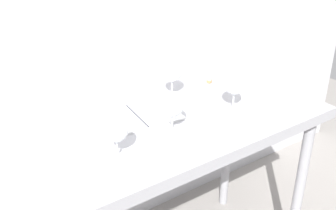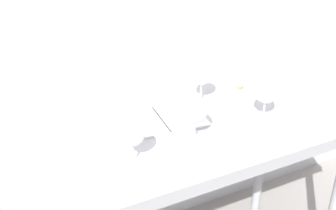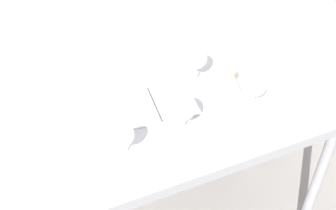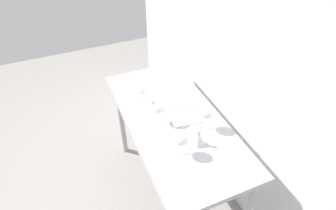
{
  "view_description": "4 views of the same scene",
  "coord_description": "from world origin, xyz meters",
  "px_view_note": "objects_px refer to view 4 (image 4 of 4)",
  "views": [
    {
      "loc": [
        -0.79,
        -1.19,
        1.68
      ],
      "look_at": [
        0.06,
        0.03,
        0.94
      ],
      "focal_mm": 42.64,
      "sensor_mm": 36.0,
      "label": 1
    },
    {
      "loc": [
        -0.68,
        -1.21,
        1.7
      ],
      "look_at": [
        -0.06,
        0.03,
        0.99
      ],
      "focal_mm": 43.84,
      "sensor_mm": 36.0,
      "label": 2
    },
    {
      "loc": [
        -0.56,
        -1.2,
        2.15
      ],
      "look_at": [
        -0.03,
        0.02,
        0.95
      ],
      "focal_mm": 47.22,
      "sensor_mm": 36.0,
      "label": 3
    },
    {
      "loc": [
        1.36,
        -0.64,
        2.28
      ],
      "look_at": [
        -0.05,
        -0.03,
        1.0
      ],
      "focal_mm": 30.3,
      "sensor_mm": 36.0,
      "label": 4
    }
  ],
  "objects_px": {
    "tasting_sheet_upper": "(169,86)",
    "decanter_funnel": "(198,139)",
    "wine_glass_near_right": "(181,139)",
    "wine_glass_near_left": "(143,90)",
    "wine_glass_far_right": "(206,113)",
    "wine_glass_near_center": "(160,108)",
    "open_notebook": "(181,110)"
  },
  "relations": [
    {
      "from": "wine_glass_far_right",
      "to": "decanter_funnel",
      "type": "bearing_deg",
      "value": -43.39
    },
    {
      "from": "wine_glass_near_right",
      "to": "wine_glass_far_right",
      "type": "bearing_deg",
      "value": 120.22
    },
    {
      "from": "wine_glass_near_right",
      "to": "open_notebook",
      "type": "bearing_deg",
      "value": 154.44
    },
    {
      "from": "wine_glass_far_right",
      "to": "decanter_funnel",
      "type": "relative_size",
      "value": 1.34
    },
    {
      "from": "wine_glass_near_right",
      "to": "wine_glass_near_center",
      "type": "xyz_separation_m",
      "value": [
        -0.32,
        -0.01,
        0.0
      ]
    },
    {
      "from": "wine_glass_near_right",
      "to": "open_notebook",
      "type": "height_order",
      "value": "wine_glass_near_right"
    },
    {
      "from": "wine_glass_near_right",
      "to": "wine_glass_far_right",
      "type": "height_order",
      "value": "wine_glass_far_right"
    },
    {
      "from": "wine_glass_near_left",
      "to": "open_notebook",
      "type": "distance_m",
      "value": 0.32
    },
    {
      "from": "wine_glass_near_right",
      "to": "open_notebook",
      "type": "distance_m",
      "value": 0.43
    },
    {
      "from": "wine_glass_near_center",
      "to": "tasting_sheet_upper",
      "type": "bearing_deg",
      "value": 147.72
    },
    {
      "from": "wine_glass_near_right",
      "to": "wine_glass_near_left",
      "type": "xyz_separation_m",
      "value": [
        -0.58,
        -0.04,
        -0.01
      ]
    },
    {
      "from": "open_notebook",
      "to": "tasting_sheet_upper",
      "type": "height_order",
      "value": "open_notebook"
    },
    {
      "from": "wine_glass_near_left",
      "to": "wine_glass_near_center",
      "type": "height_order",
      "value": "wine_glass_near_center"
    },
    {
      "from": "tasting_sheet_upper",
      "to": "decanter_funnel",
      "type": "height_order",
      "value": "decanter_funnel"
    },
    {
      "from": "wine_glass_near_left",
      "to": "open_notebook",
      "type": "height_order",
      "value": "wine_glass_near_left"
    },
    {
      "from": "wine_glass_near_right",
      "to": "decanter_funnel",
      "type": "height_order",
      "value": "wine_glass_near_right"
    },
    {
      "from": "open_notebook",
      "to": "wine_glass_far_right",
      "type": "bearing_deg",
      "value": 23.28
    },
    {
      "from": "tasting_sheet_upper",
      "to": "wine_glass_near_center",
      "type": "bearing_deg",
      "value": -16.19
    },
    {
      "from": "wine_glass_near_right",
      "to": "wine_glass_near_center",
      "type": "relative_size",
      "value": 0.98
    },
    {
      "from": "wine_glass_near_left",
      "to": "tasting_sheet_upper",
      "type": "height_order",
      "value": "wine_glass_near_left"
    },
    {
      "from": "wine_glass_far_right",
      "to": "wine_glass_near_right",
      "type": "bearing_deg",
      "value": -59.78
    },
    {
      "from": "wine_glass_near_right",
      "to": "decanter_funnel",
      "type": "distance_m",
      "value": 0.15
    },
    {
      "from": "wine_glass_far_right",
      "to": "open_notebook",
      "type": "distance_m",
      "value": 0.27
    },
    {
      "from": "wine_glass_near_left",
      "to": "wine_glass_near_right",
      "type": "bearing_deg",
      "value": 4.14
    },
    {
      "from": "wine_glass_near_center",
      "to": "decanter_funnel",
      "type": "bearing_deg",
      "value": 25.48
    },
    {
      "from": "wine_glass_near_left",
      "to": "decanter_funnel",
      "type": "bearing_deg",
      "value": 17.6
    },
    {
      "from": "wine_glass_far_right",
      "to": "tasting_sheet_upper",
      "type": "relative_size",
      "value": 0.71
    },
    {
      "from": "tasting_sheet_upper",
      "to": "decanter_funnel",
      "type": "xyz_separation_m",
      "value": [
        0.66,
        -0.08,
        0.04
      ]
    },
    {
      "from": "tasting_sheet_upper",
      "to": "decanter_funnel",
      "type": "distance_m",
      "value": 0.66
    },
    {
      "from": "open_notebook",
      "to": "tasting_sheet_upper",
      "type": "xyz_separation_m",
      "value": [
        -0.31,
        0.04,
        -0.0
      ]
    },
    {
      "from": "decanter_funnel",
      "to": "tasting_sheet_upper",
      "type": "bearing_deg",
      "value": 172.96
    },
    {
      "from": "wine_glass_near_left",
      "to": "tasting_sheet_upper",
      "type": "distance_m",
      "value": 0.3
    }
  ]
}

